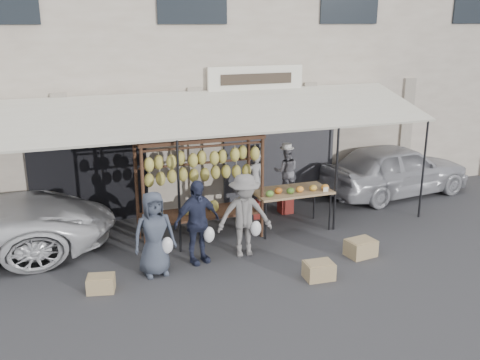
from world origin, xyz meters
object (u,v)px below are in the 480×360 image
Objects in this scene: vendor_right at (286,171)px; crate_near_a at (319,271)px; produce_table at (293,192)px; banana_rack at (200,168)px; crate_near_b at (361,248)px; crate_far at (101,284)px; customer_right at (245,216)px; customer_left at (154,234)px; customer_mid at (197,222)px; vendor_left at (255,178)px; sedan at (395,169)px.

vendor_right is 3.60m from crate_near_a.
produce_table is 3.32× the size of crate_near_a.
banana_rack reaches higher than vendor_right.
crate_near_b is 1.21× the size of crate_far.
customer_right is at bearing 10.78° from crate_far.
customer_mid is at bearing 9.63° from customer_left.
crate_near_b is at bearing 105.71° from vendor_left.
vendor_right is 2.63× the size of crate_far.
banana_rack is 5.87m from sedan.
produce_table is at bearing 5.85° from customer_mid.
vendor_left is 3.49m from customer_left.
banana_rack is 2.17m from produce_table.
vendor_right is 2.94m from crate_near_b.
customer_right is 2.40m from crate_near_b.
banana_rack is at bearing 120.42° from crate_near_a.
banana_rack is 2.16× the size of vendor_right.
vendor_right is at bearing 20.57° from customer_mid.
produce_table is 1.41× the size of vendor_right.
crate_near_b reaches higher than crate_far.
crate_near_a is at bearing -28.50° from customer_left.
sedan is at bearing -156.31° from vendor_right.
produce_table is 2.01m from crate_near_b.
vendor_right is at bearing 75.15° from crate_near_a.
vendor_left is 2.13m from customer_right.
crate_near_b is 0.13× the size of sedan.
customer_right is at bearing 1.79° from customer_left.
customer_mid reaches higher than sedan.
produce_table is at bearing 41.87° from customer_right.
crate_far is (-3.81, -2.43, -0.84)m from vendor_left.
customer_mid is 2.97× the size of crate_near_b.
vendor_left is 2.69m from customer_mid.
customer_right reaches higher than customer_mid.
vendor_left is at bearing 88.90° from crate_near_a.
sedan is (5.69, 1.15, -0.87)m from banana_rack.
sedan reaches higher than crate_near_a.
customer_mid is at bearing 16.43° from crate_far.
banana_rack is 5.68× the size of crate_far.
customer_right is 3.25× the size of crate_near_a.
customer_right reaches higher than crate_near_a.
customer_right is at bearing -15.54° from customer_mid.
vendor_right is at bearing 97.09° from crate_near_b.
crate_near_a is at bearing -59.58° from banana_rack.
crate_near_a is at bearing 81.17° from vendor_left.
customer_left is 0.96× the size of customer_mid.
customer_right is at bearing -62.62° from banana_rack.
customer_left is 0.38× the size of sedan.
vendor_left is 0.69× the size of customer_mid.
customer_right is at bearing 66.34° from vendor_right.
banana_rack is 1.38m from customer_mid.
sedan is at bearing 45.94° from crate_near_b.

